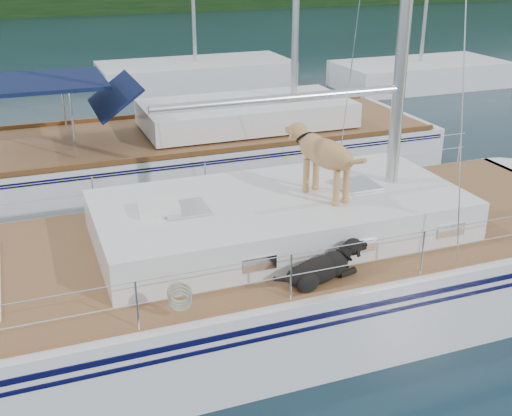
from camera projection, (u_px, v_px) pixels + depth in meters
name	position (u px, v px, depth m)	size (l,w,h in m)	color
ground	(229.00, 317.00, 9.49)	(120.00, 120.00, 0.00)	black
shore_bank	(39.00, 6.00, 49.18)	(92.00, 1.00, 1.20)	#595147
main_sailboat	(235.00, 276.00, 9.26)	(12.00, 3.80, 14.01)	white
neighbor_sailboat	(203.00, 152.00, 14.90)	(11.00, 3.50, 13.30)	white
bg_boat_center	(196.00, 75.00, 24.45)	(7.20, 3.00, 11.65)	white
bg_boat_east	(419.00, 75.00, 24.46)	(6.40, 3.00, 11.65)	white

